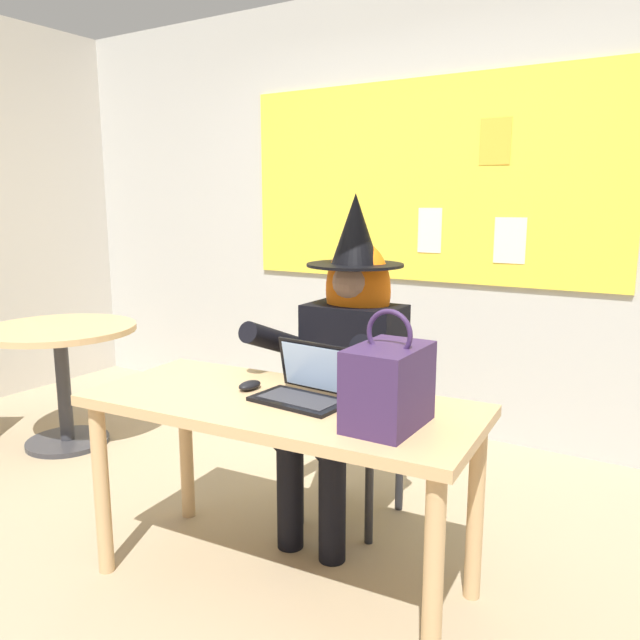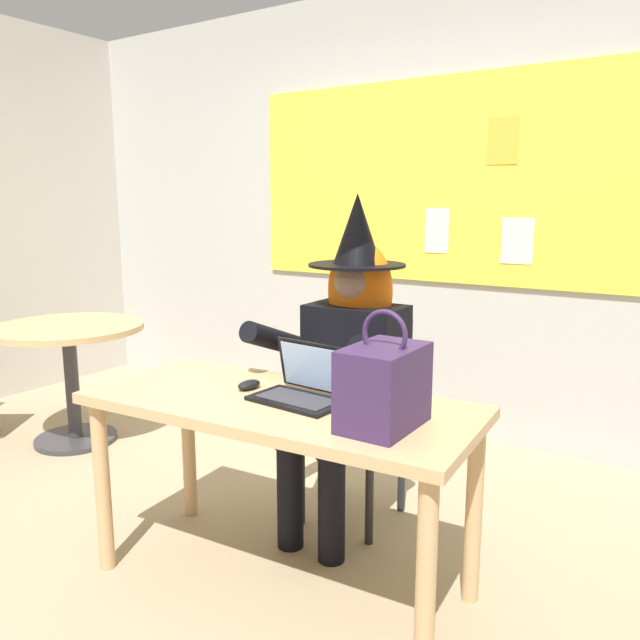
% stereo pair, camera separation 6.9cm
% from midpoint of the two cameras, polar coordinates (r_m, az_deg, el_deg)
% --- Properties ---
extents(ground_plane, '(24.00, 24.00, 0.00)m').
position_cam_midpoint_polar(ground_plane, '(2.73, -7.05, -20.97)').
color(ground_plane, tan).
extents(wall_back_bulletin, '(5.82, 2.08, 2.71)m').
position_cam_midpoint_polar(wall_back_bulletin, '(3.95, 10.71, 9.68)').
color(wall_back_bulletin, '#B2B2AD').
rests_on(wall_back_bulletin, ground).
extents(desk_main, '(1.48, 0.72, 0.73)m').
position_cam_midpoint_polar(desk_main, '(2.31, -2.86, -9.59)').
color(desk_main, tan).
rests_on(desk_main, ground).
extents(chair_at_desk, '(0.44, 0.44, 0.92)m').
position_cam_midpoint_polar(chair_at_desk, '(2.90, 4.47, -7.64)').
color(chair_at_desk, '#2D3347').
rests_on(chair_at_desk, ground).
extents(person_costumed, '(0.60, 0.68, 1.47)m').
position_cam_midpoint_polar(person_costumed, '(2.71, 3.41, -2.54)').
color(person_costumed, black).
rests_on(person_costumed, ground).
extents(laptop, '(0.35, 0.26, 0.20)m').
position_cam_midpoint_polar(laptop, '(2.26, -0.60, -6.15)').
color(laptop, black).
rests_on(laptop, desk_main).
extents(computer_mouse, '(0.07, 0.11, 0.03)m').
position_cam_midpoint_polar(computer_mouse, '(2.40, -5.66, -5.88)').
color(computer_mouse, black).
rests_on(computer_mouse, desk_main).
extents(handbag, '(0.20, 0.30, 0.38)m').
position_cam_midpoint_polar(handbag, '(1.98, 6.82, -5.97)').
color(handbag, '#38234C').
rests_on(handbag, desk_main).
extents(side_table_round, '(0.86, 0.86, 0.72)m').
position_cam_midpoint_polar(side_table_round, '(3.98, -21.35, -2.99)').
color(side_table_round, tan).
rests_on(side_table_round, ground).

